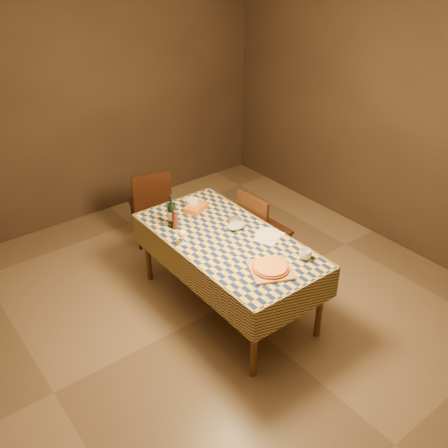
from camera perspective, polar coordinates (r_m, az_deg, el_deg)
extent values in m
plane|color=brown|center=(4.96, 0.36, -9.20)|extent=(5.00, 5.00, 0.00)
plane|color=white|center=(3.82, 0.50, 23.49)|extent=(5.00, 5.00, 0.00)
cube|color=#34271D|center=(6.24, -14.29, 12.79)|extent=(4.50, 0.10, 2.70)
cube|color=#34271D|center=(5.78, 18.57, 10.71)|extent=(0.10, 5.00, 2.70)
cylinder|color=brown|center=(4.05, 3.48, -13.23)|extent=(0.06, 0.06, 0.75)
cylinder|color=brown|center=(4.47, 10.96, -8.85)|extent=(0.06, 0.06, 0.75)
cylinder|color=brown|center=(5.13, -8.74, -2.83)|extent=(0.06, 0.06, 0.75)
cylinder|color=brown|center=(5.47, -1.86, -0.15)|extent=(0.06, 0.06, 0.75)
cube|color=brown|center=(4.52, 0.39, -2.00)|extent=(0.90, 1.80, 0.03)
cube|color=olive|center=(4.51, 0.39, -1.79)|extent=(0.92, 1.82, 0.02)
cube|color=olive|center=(4.05, 8.51, -8.98)|extent=(0.94, 0.01, 0.30)
cube|color=olive|center=(5.22, -5.83, 1.22)|extent=(0.94, 0.01, 0.30)
cube|color=olive|center=(4.36, -4.45, -5.35)|extent=(0.01, 1.84, 0.30)
cube|color=olive|center=(4.84, 4.72, -1.35)|extent=(0.01, 1.84, 0.30)
cube|color=#A77A4E|center=(4.11, 5.32, -5.23)|extent=(0.44, 0.44, 0.02)
cylinder|color=#9C3F1A|center=(4.10, 5.33, -5.02)|extent=(0.37, 0.37, 0.02)
cylinder|color=orange|center=(4.09, 5.34, -4.85)|extent=(0.33, 0.33, 0.01)
cylinder|color=#4D1A12|center=(4.63, -5.61, 0.31)|extent=(0.06, 0.06, 0.16)
sphere|color=#4D1A12|center=(4.58, -5.67, 1.37)|extent=(0.04, 0.04, 0.04)
imported|color=#59424B|center=(4.72, 1.23, 0.32)|extent=(0.17, 0.17, 0.04)
cylinder|color=white|center=(4.44, -4.76, -2.22)|extent=(0.07, 0.07, 0.00)
cylinder|color=white|center=(4.43, -4.78, -1.84)|extent=(0.01, 0.01, 0.07)
sphere|color=white|center=(4.39, -4.82, -1.09)|extent=(0.07, 0.07, 0.07)
ellipsoid|color=#440815|center=(4.39, -4.82, -1.18)|extent=(0.05, 0.05, 0.03)
cylinder|color=black|center=(4.67, -5.97, 1.05)|extent=(0.09, 0.09, 0.23)
cylinder|color=black|center=(4.59, -6.08, 2.79)|extent=(0.03, 0.03, 0.09)
cylinder|color=beige|center=(4.67, -5.97, 1.05)|extent=(0.09, 0.09, 0.08)
cylinder|color=silver|center=(4.97, -3.64, 2.34)|extent=(0.15, 0.15, 0.10)
cube|color=#B55D17|center=(4.94, -3.26, 1.87)|extent=(0.27, 0.24, 0.06)
cylinder|color=silver|center=(4.57, 5.09, -1.19)|extent=(0.29, 0.29, 0.01)
imported|color=white|center=(4.27, 9.28, -3.45)|extent=(0.12, 0.12, 0.09)
cube|color=silver|center=(4.54, 5.16, -1.44)|extent=(0.32, 0.28, 0.00)
ellipsoid|color=#8FA2B8|center=(4.64, 1.37, -0.15)|extent=(0.21, 0.16, 0.06)
cube|color=black|center=(5.77, -8.46, 2.14)|extent=(0.53, 0.53, 0.04)
cube|color=black|center=(5.48, -8.21, 3.49)|extent=(0.41, 0.16, 0.46)
cylinder|color=black|center=(6.07, -7.00, 1.25)|extent=(0.04, 0.04, 0.43)
cylinder|color=black|center=(6.01, -10.33, 0.66)|extent=(0.04, 0.04, 0.43)
cylinder|color=black|center=(5.76, -6.16, -0.42)|extent=(0.04, 0.04, 0.43)
cylinder|color=black|center=(5.71, -9.66, -1.05)|extent=(0.04, 0.04, 0.43)
cube|color=black|center=(5.23, 4.78, -0.87)|extent=(0.44, 0.44, 0.04)
cube|color=black|center=(4.98, 3.27, 0.79)|extent=(0.05, 0.42, 0.46)
cylinder|color=black|center=(5.36, 7.40, -3.11)|extent=(0.04, 0.04, 0.43)
cylinder|color=black|center=(5.57, 4.71, -1.55)|extent=(0.04, 0.04, 0.43)
cylinder|color=black|center=(5.15, 4.65, -4.58)|extent=(0.04, 0.04, 0.43)
cylinder|color=black|center=(5.36, 1.95, -2.89)|extent=(0.04, 0.04, 0.43)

